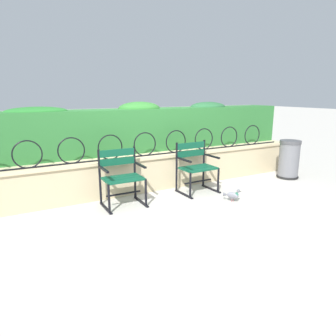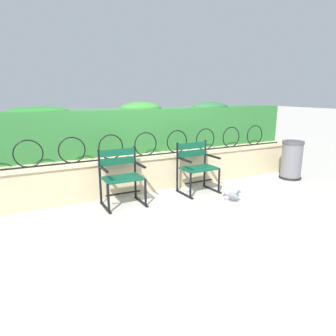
{
  "view_description": "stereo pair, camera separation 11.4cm",
  "coord_description": "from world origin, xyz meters",
  "px_view_note": "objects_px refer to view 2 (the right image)",
  "views": [
    {
      "loc": [
        -2.28,
        -4.06,
        1.72
      ],
      "look_at": [
        0.0,
        0.08,
        0.55
      ],
      "focal_mm": 32.65,
      "sensor_mm": 36.0,
      "label": 1
    },
    {
      "loc": [
        -2.18,
        -4.11,
        1.72
      ],
      "look_at": [
        0.0,
        0.08,
        0.55
      ],
      "focal_mm": 32.65,
      "sensor_mm": 36.0,
      "label": 2
    }
  ],
  "objects_px": {
    "park_chair_right": "(197,166)",
    "trash_bin": "(292,161)",
    "park_chair_left": "(121,175)",
    "pigeon_near_chairs": "(233,195)"
  },
  "relations": [
    {
      "from": "park_chair_left",
      "to": "park_chair_right",
      "type": "height_order",
      "value": "same"
    },
    {
      "from": "park_chair_left",
      "to": "pigeon_near_chairs",
      "type": "height_order",
      "value": "park_chair_left"
    },
    {
      "from": "pigeon_near_chairs",
      "to": "trash_bin",
      "type": "distance_m",
      "value": 2.05
    },
    {
      "from": "park_chair_left",
      "to": "park_chair_right",
      "type": "bearing_deg",
      "value": -0.04
    },
    {
      "from": "park_chair_right",
      "to": "trash_bin",
      "type": "xyz_separation_m",
      "value": [
        2.17,
        -0.18,
        -0.1
      ]
    },
    {
      "from": "park_chair_left",
      "to": "park_chair_right",
      "type": "xyz_separation_m",
      "value": [
        1.39,
        -0.0,
        0.0
      ]
    },
    {
      "from": "park_chair_right",
      "to": "pigeon_near_chairs",
      "type": "xyz_separation_m",
      "value": [
        0.22,
        -0.74,
        -0.36
      ]
    },
    {
      "from": "park_chair_right",
      "to": "trash_bin",
      "type": "distance_m",
      "value": 2.18
    },
    {
      "from": "park_chair_left",
      "to": "trash_bin",
      "type": "height_order",
      "value": "park_chair_left"
    },
    {
      "from": "trash_bin",
      "to": "park_chair_right",
      "type": "bearing_deg",
      "value": 175.18
    }
  ]
}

